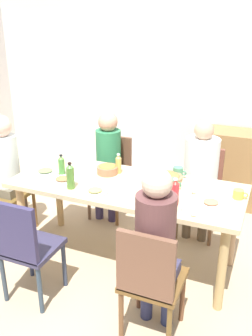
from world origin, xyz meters
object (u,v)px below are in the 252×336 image
object	(u,v)px
chair_3	(150,278)
person_1	(201,169)
chair_0	(112,172)
person_0	(108,157)
cup_1	(186,211)
cup_0	(173,184)
cup_3	(239,194)
person_4	(6,166)
bottle_0	(175,193)
person_3	(155,242)
bottle_2	(62,166)
bowl_0	(107,169)
chair_1	(201,186)
cup_4	(178,172)
side_cabinet	(235,168)
plate_1	(150,194)
plate_0	(95,191)
bottle_3	(118,164)
plate_2	(63,180)
plate_3	(211,203)
chair_2	(25,245)
bowl_1	(167,178)
plate_4	(45,172)
bottle_1	(70,176)
dining_table	(126,194)
chair_4	(2,186)
cup_2	(187,189)

from	to	relation	value
chair_3	person_1	bearing A→B (deg)	90.00
chair_0	chair_3	xyz separation A→B (m)	(1.00, -1.57, 0.00)
person_0	cup_1	xyz separation A→B (m)	(1.12, -1.03, 0.09)
cup_0	cup_3	bearing A→B (deg)	2.85
person_4	bottle_0	xyz separation A→B (m)	(1.78, -0.20, 0.13)
person_3	cup_0	world-z (taller)	person_3
person_4	bottle_2	bearing A→B (deg)	-3.69
cup_0	bowl_0	bearing A→B (deg)	172.69
cup_0	cup_1	distance (m)	0.46
cup_1	chair_1	bearing A→B (deg)	95.71
chair_0	cup_4	world-z (taller)	chair_0
bottle_2	side_cabinet	bearing A→B (deg)	50.21
plate_1	cup_3	bearing A→B (deg)	18.50
plate_0	bottle_3	world-z (taller)	bottle_3
plate_2	bottle_2	size ratio (longest dim) A/B	1.22
person_0	plate_3	bearing A→B (deg)	-32.45
chair_1	plate_0	distance (m)	1.27
chair_1	chair_2	xyz separation A→B (m)	(-1.00, -1.57, 0.00)
bowl_1	cup_0	size ratio (longest dim) A/B	2.14
cup_1	plate_1	bearing A→B (deg)	148.42
plate_4	chair_1	bearing A→B (deg)	33.40
plate_2	bowl_1	world-z (taller)	bowl_1
person_0	plate_4	distance (m)	0.81
bottle_1	cup_3	bearing A→B (deg)	14.86
chair_3	plate_2	distance (m)	1.24
bottle_1	bottle_3	bearing A→B (deg)	63.02
bowl_1	cup_0	xyz separation A→B (m)	(0.08, -0.10, 0.00)
dining_table	cup_4	distance (m)	0.51
chair_3	bottle_0	size ratio (longest dim) A/B	4.16
chair_0	plate_3	size ratio (longest dim) A/B	4.30
plate_1	bowl_1	xyz separation A→B (m)	(0.05, 0.30, 0.03)
chair_0	bottle_1	size ratio (longest dim) A/B	3.92
bottle_0	cup_0	bearing A→B (deg)	108.84
cup_0	chair_0	bearing A→B (deg)	141.46
chair_0	chair_4	size ratio (longest dim) A/B	1.00
chair_0	bottle_0	size ratio (longest dim) A/B	4.16
plate_0	chair_2	bearing A→B (deg)	-122.70
bowl_0	cup_3	distance (m)	1.18
person_4	plate_4	size ratio (longest dim) A/B	5.13
chair_3	bottle_2	distance (m)	1.39
cup_1	cup_4	bearing A→B (deg)	110.16
chair_1	plate_4	distance (m)	1.56
person_3	cup_0	xyz separation A→B (m)	(-0.11, 0.76, 0.08)
cup_2	cup_4	bearing A→B (deg)	117.69
bottle_3	bowl_1	bearing A→B (deg)	-3.94
bowl_0	bowl_1	size ratio (longest dim) A/B	0.74
cup_3	cup_1	bearing A→B (deg)	-125.75
chair_1	cup_2	world-z (taller)	chair_1
bottle_1	bottle_0	bearing A→B (deg)	3.37
chair_2	side_cabinet	world-z (taller)	same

